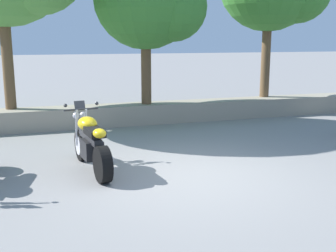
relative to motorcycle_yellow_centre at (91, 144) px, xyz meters
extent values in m
plane|color=gray|center=(1.56, -0.86, -0.49)|extent=(120.00, 120.00, 0.00)
cube|color=gray|center=(1.56, 3.94, -0.21)|extent=(36.00, 0.80, 0.55)
cylinder|color=black|center=(-0.09, 0.69, -0.18)|extent=(0.22, 0.63, 0.62)
cylinder|color=black|center=(0.09, -0.74, -0.18)|extent=(0.26, 0.64, 0.62)
cylinder|color=silver|center=(-0.09, 0.69, -0.18)|extent=(0.21, 0.40, 0.38)
cube|color=black|center=(0.01, -0.08, -0.08)|extent=(0.38, 0.52, 0.34)
cube|color=#2D2D30|center=(-0.01, 0.02, 0.12)|extent=(0.28, 1.11, 0.12)
ellipsoid|color=yellow|center=(-0.02, 0.17, 0.34)|extent=(0.40, 0.56, 0.26)
cube|color=black|center=(0.04, -0.30, 0.28)|extent=(0.33, 0.59, 0.12)
ellipsoid|color=yellow|center=(0.07, -0.60, 0.32)|extent=(0.25, 0.31, 0.16)
cylinder|color=#2D2D30|center=(-0.08, 0.61, 0.54)|extent=(0.66, 0.12, 0.04)
sphere|color=silver|center=(-0.17, 0.74, 0.40)|extent=(0.13, 0.13, 0.13)
sphere|color=silver|center=(-0.03, 0.76, 0.40)|extent=(0.13, 0.13, 0.13)
cube|color=#26282D|center=(-0.09, 0.71, 0.60)|extent=(0.21, 0.12, 0.18)
cylinder|color=silver|center=(0.22, -0.48, -0.13)|extent=(0.16, 0.39, 0.11)
cylinder|color=silver|center=(-0.17, 0.64, 0.18)|extent=(0.06, 0.17, 0.73)
cylinder|color=silver|center=(0.00, 0.66, 0.18)|extent=(0.06, 0.17, 0.73)
sphere|color=#2D2D30|center=(-0.37, 0.53, 0.64)|extent=(0.07, 0.07, 0.07)
sphere|color=#2D2D30|center=(0.22, 0.61, 0.64)|extent=(0.07, 0.07, 0.07)
cylinder|color=brown|center=(-1.50, 4.16, 1.33)|extent=(0.28, 0.28, 2.53)
cylinder|color=brown|center=(2.10, 3.90, 0.99)|extent=(0.28, 0.28, 1.85)
sphere|color=#387A2D|center=(2.73, 3.47, 2.69)|extent=(1.84, 1.84, 1.84)
cylinder|color=brown|center=(6.04, 4.19, 1.26)|extent=(0.28, 0.28, 2.39)
camera|label=1|loc=(-0.94, -7.38, 1.86)|focal=44.67mm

